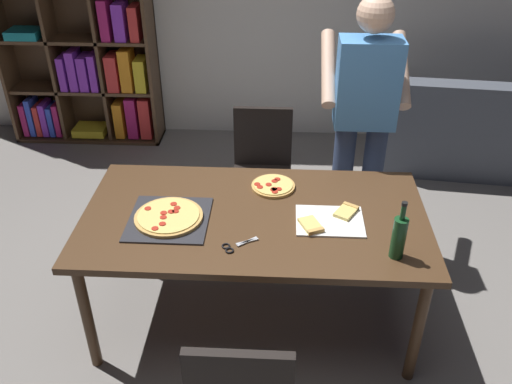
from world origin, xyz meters
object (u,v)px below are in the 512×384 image
Objects in this scene: second_pizza_plain at (273,186)px; couch at (481,134)px; dining_table at (255,224)px; kitchen_scissors at (235,246)px; chair_far_side at (262,163)px; bookshelf at (84,47)px; pepperoni_pizza_on_tray at (169,217)px; wine_bottle at (399,237)px; person_serving_pizza at (363,116)px.

couch is at bearing 43.46° from second_pizza_plain.
dining_table is 9.86× the size of kitchen_scissors.
bookshelf reaches higher than chair_far_side.
pepperoni_pizza_on_tray is 1.67× the size of second_pizza_plain.
chair_far_side is 3.51× the size of second_pizza_plain.
second_pizza_plain is (0.09, -0.71, 0.25)m from chair_far_side.
person_serving_pizza is at bearing 93.15° from wine_bottle.
couch is 1.87m from person_serving_pizza.
person_serving_pizza is (2.35, -1.61, 0.10)m from bookshelf.
chair_far_side is 0.84m from person_serving_pizza.
dining_table is 0.80m from wine_bottle.
kitchen_scissors is at bearing -29.61° from pepperoni_pizza_on_tray.
kitchen_scissors is at bearing -131.00° from couch.
pepperoni_pizza_on_tray reaches higher than dining_table.
second_pizza_plain is at bearing 71.57° from dining_table.
second_pizza_plain is at bearing 32.89° from pepperoni_pizza_on_tray.
chair_far_side is 0.51× the size of couch.
chair_far_side reaches higher than dining_table.
couch is 0.91× the size of bookshelf.
pepperoni_pizza_on_tray reaches higher than kitchen_scissors.
person_serving_pizza is at bearing -18.69° from chair_far_side.
dining_table is 0.31m from second_pizza_plain.
person_serving_pizza is at bearing -135.58° from couch.
dining_table is 7.34× the size of second_pizza_plain.
dining_table is 1.08× the size of person_serving_pizza.
bookshelf reaches higher than couch.
bookshelf is at bearing 116.78° from pepperoni_pizza_on_tray.
person_serving_pizza is at bearing 41.21° from second_pizza_plain.
wine_bottle is 1.66× the size of kitchen_scissors.
second_pizza_plain is at bearing 72.69° from kitchen_scissors.
pepperoni_pizza_on_tray is at bearing 150.39° from kitchen_scissors.
couch is 6.92× the size of second_pizza_plain.
person_serving_pizza is 1.10m from wine_bottle.
dining_table is 1.06× the size of couch.
kitchen_scissors is (-0.79, 0.03, -0.11)m from wine_bottle.
chair_far_side is at bearing -39.30° from bookshelf.
chair_far_side is at bearing -152.22° from couch.
bookshelf is at bearing 131.76° from wine_bottle.
bookshelf is at bearing 173.80° from couch.
pepperoni_pizza_on_tray is at bearing -63.22° from bookshelf.
dining_table is 0.31m from kitchen_scissors.
wine_bottle is (2.41, -2.70, -0.02)m from bookshelf.
kitchen_scissors is at bearing -58.83° from bookshelf.
wine_bottle is at bearing -11.76° from pepperoni_pizza_on_tray.
person_serving_pizza reaches higher than chair_far_side.
pepperoni_pizza_on_tray is at bearing -142.70° from person_serving_pizza.
couch is 4.16× the size of pepperoni_pizza_on_tray.
person_serving_pizza is 4.09× the size of pepperoni_pizza_on_tray.
second_pizza_plain is at bearing 135.82° from wine_bottle.
kitchen_scissors is (-0.73, -1.06, -0.24)m from person_serving_pizza.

